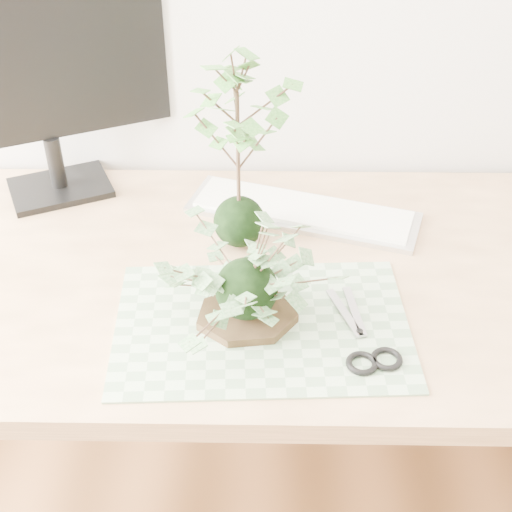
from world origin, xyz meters
name	(u,v)px	position (x,y,z in m)	size (l,w,h in m)	color
desk	(253,307)	(-0.01, 1.23, 0.65)	(1.60, 0.70, 0.74)	tan
cutting_mat	(262,325)	(0.01, 1.08, 0.74)	(0.48, 0.32, 0.00)	#688C65
stone_dish	(247,316)	(-0.01, 1.09, 0.75)	(0.17, 0.17, 0.01)	black
ivy_kokedama	(246,265)	(-0.01, 1.09, 0.86)	(0.34, 0.34, 0.20)	black
maple_kokedama	(237,106)	(-0.03, 1.31, 1.02)	(0.27, 0.27, 0.40)	black
keyboard	(303,211)	(0.09, 1.41, 0.75)	(0.48, 0.27, 0.02)	#BBBBBB
monitor	(40,74)	(-0.41, 1.50, 0.99)	(0.46, 0.23, 0.44)	black
scissors	(364,350)	(0.17, 1.02, 0.75)	(0.10, 0.21, 0.01)	gray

